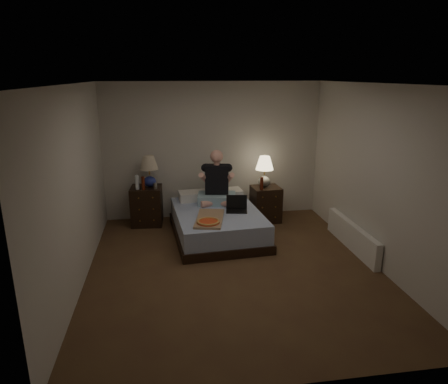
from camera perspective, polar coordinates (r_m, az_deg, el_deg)
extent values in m
cube|color=brown|center=(5.70, 1.39, -10.78)|extent=(4.00, 4.50, 0.00)
cube|color=white|center=(5.07, 1.59, 15.21)|extent=(4.00, 4.50, 0.00)
cube|color=silver|center=(7.42, -1.58, 5.88)|extent=(4.00, 0.00, 2.50)
cube|color=silver|center=(3.19, 8.68, -8.96)|extent=(4.00, 0.00, 2.50)
cube|color=silver|center=(5.29, -20.38, 0.51)|extent=(0.00, 4.50, 2.50)
cube|color=silver|center=(5.93, 20.89, 2.10)|extent=(0.00, 4.50, 2.50)
cube|color=#5D79BA|center=(6.67, -0.95, -4.51)|extent=(1.48, 1.90, 0.45)
cube|color=black|center=(7.29, -10.96, -1.93)|extent=(0.57, 0.52, 0.69)
cube|color=black|center=(7.37, 5.97, -1.72)|extent=(0.53, 0.48, 0.65)
cylinder|color=white|center=(7.05, -12.31, 1.36)|extent=(0.07, 0.07, 0.25)
cylinder|color=#B0B0AB|center=(7.06, -9.80, 0.88)|extent=(0.07, 0.07, 0.10)
cylinder|color=#5A1C0C|center=(7.01, -11.47, 1.24)|extent=(0.06, 0.06, 0.23)
cylinder|color=#591B0C|center=(7.08, 5.40, 1.25)|extent=(0.06, 0.06, 0.23)
cube|color=white|center=(6.53, 17.83, -6.05)|extent=(0.10, 1.60, 0.40)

